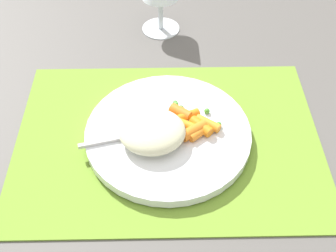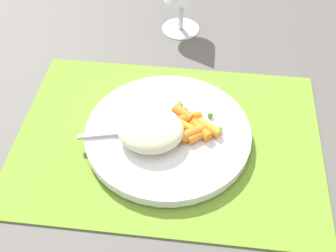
# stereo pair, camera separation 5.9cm
# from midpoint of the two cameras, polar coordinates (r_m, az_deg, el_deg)

# --- Properties ---
(ground_plane) EXTENTS (2.40, 2.40, 0.00)m
(ground_plane) POSITION_cam_midpoint_polar(r_m,az_deg,el_deg) (0.68, 2.52, -1.94)
(ground_plane) COLOR #565451
(placemat) EXTENTS (0.48, 0.34, 0.01)m
(placemat) POSITION_cam_midpoint_polar(r_m,az_deg,el_deg) (0.67, 2.53, -1.77)
(placemat) COLOR olive
(placemat) RESTS_ON ground_plane
(plate) EXTENTS (0.26, 0.26, 0.02)m
(plate) POSITION_cam_midpoint_polar(r_m,az_deg,el_deg) (0.66, 2.56, -1.16)
(plate) COLOR white
(plate) RESTS_ON placemat
(rice_mound) EXTENTS (0.10, 0.09, 0.04)m
(rice_mound) POSITION_cam_midpoint_polar(r_m,az_deg,el_deg) (0.64, 0.37, -0.61)
(rice_mound) COLOR beige
(rice_mound) RESTS_ON plate
(carrot_portion) EXTENTS (0.09, 0.08, 0.02)m
(carrot_portion) POSITION_cam_midpoint_polar(r_m,az_deg,el_deg) (0.66, 5.92, -0.13)
(carrot_portion) COLOR orange
(carrot_portion) RESTS_ON plate
(pea_scatter) EXTENTS (0.10, 0.10, 0.01)m
(pea_scatter) POSITION_cam_midpoint_polar(r_m,az_deg,el_deg) (0.66, 4.48, 0.19)
(pea_scatter) COLOR #4F9642
(pea_scatter) RESTS_ON plate
(fork) EXTENTS (0.18, 0.05, 0.01)m
(fork) POSITION_cam_midpoint_polar(r_m,az_deg,el_deg) (0.65, 0.50, -0.73)
(fork) COLOR #BBBBBB
(fork) RESTS_ON plate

